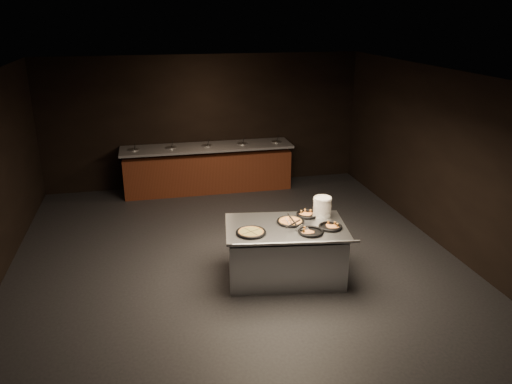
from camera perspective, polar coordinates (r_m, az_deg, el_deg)
room at (r=7.38m, az=-2.25°, el=1.76°), size 7.02×8.02×2.92m
salad_bar at (r=11.04m, az=-5.52°, el=2.40°), size 3.70×0.83×1.18m
serving_counter at (r=7.43m, az=3.36°, el=-6.94°), size 1.88×1.36×0.83m
plate_stack at (r=7.57m, az=7.57°, el=-1.72°), size 0.27×0.27×0.30m
pan_veggie_whole at (r=6.99m, az=-0.58°, el=-4.61°), size 0.42×0.42×0.04m
pan_cheese_whole at (r=7.35m, az=3.95°, el=-3.37°), size 0.41×0.41×0.04m
pan_cheese_slices_a at (r=7.62m, az=5.89°, el=-2.57°), size 0.34×0.34×0.04m
pan_cheese_slices_b at (r=7.05m, az=6.29°, el=-4.53°), size 0.36×0.36×0.04m
pan_veggie_slices at (r=7.24m, az=8.49°, el=-3.94°), size 0.34×0.34×0.04m
server_left at (r=7.22m, az=3.89°, el=-3.27°), size 0.23×0.33×0.18m
server_right at (r=7.08m, az=4.61°, el=-3.81°), size 0.34×0.10×0.16m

